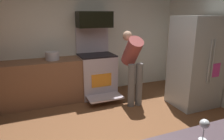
# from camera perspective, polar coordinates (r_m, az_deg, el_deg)

# --- Properties ---
(wall_back) EXTENTS (5.20, 0.12, 2.60)m
(wall_back) POSITION_cam_1_polar(r_m,az_deg,el_deg) (4.72, -10.18, 8.99)
(wall_back) COLOR silver
(wall_back) RESTS_ON ground
(lower_cabinet_run) EXTENTS (2.40, 0.60, 0.90)m
(lower_cabinet_run) POSITION_cam_1_polar(r_m,az_deg,el_deg) (4.44, -20.07, -3.36)
(lower_cabinet_run) COLOR brown
(lower_cabinet_run) RESTS_ON ground
(oven_range) EXTENTS (0.76, 1.03, 1.52)m
(oven_range) POSITION_cam_1_polar(r_m,az_deg,el_deg) (4.61, -4.28, -1.01)
(oven_range) COLOR #BDB0BA
(oven_range) RESTS_ON ground
(microwave) EXTENTS (0.74, 0.38, 0.34)m
(microwave) POSITION_cam_1_polar(r_m,az_deg,el_deg) (4.51, -4.97, 13.87)
(microwave) COLOR black
(microwave) RESTS_ON oven_range
(refrigerator) EXTENTS (0.84, 0.74, 1.78)m
(refrigerator) POSITION_cam_1_polar(r_m,az_deg,el_deg) (4.35, 22.31, 2.02)
(refrigerator) COLOR #B1BCBF
(refrigerator) RESTS_ON ground
(person_cook) EXTENTS (0.31, 0.61, 1.47)m
(person_cook) POSITION_cam_1_polar(r_m,az_deg,el_deg) (4.10, 5.84, 2.15)
(person_cook) COLOR slate
(person_cook) RESTS_ON ground
(wine_glass_mid) EXTENTS (0.07, 0.07, 0.17)m
(wine_glass_mid) POSITION_cam_1_polar(r_m,az_deg,el_deg) (1.68, 24.41, -13.78)
(wine_glass_mid) COLOR silver
(wine_glass_mid) RESTS_ON counter_island
(stock_pot) EXTENTS (0.28, 0.28, 0.17)m
(stock_pot) POSITION_cam_1_polar(r_m,az_deg,el_deg) (4.33, -16.33, 3.81)
(stock_pot) COLOR #BEBAC2
(stock_pot) RESTS_ON lower_cabinet_run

